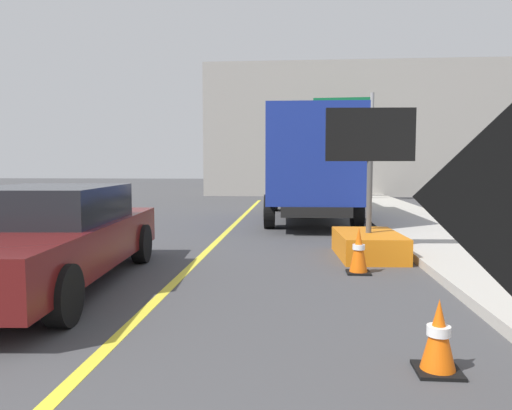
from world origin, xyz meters
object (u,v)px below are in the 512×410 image
box_truck (310,163)px  traffic_cone_mid_lane (359,251)px  arrow_board_trailer (369,231)px  pickup_car (44,236)px  highway_guide_sign (355,127)px  traffic_cone_near_sign (439,337)px

box_truck → traffic_cone_mid_lane: size_ratio=10.70×
arrow_board_trailer → box_truck: 6.30m
arrow_board_trailer → pickup_car: 5.43m
pickup_car → traffic_cone_mid_lane: (4.46, 1.13, -0.34)m
traffic_cone_mid_lane → pickup_car: bearing=-165.8°
arrow_board_trailer → traffic_cone_mid_lane: arrow_board_trailer is taller
highway_guide_sign → traffic_cone_near_sign: 19.61m
box_truck → traffic_cone_mid_lane: bearing=-85.7°
arrow_board_trailer → highway_guide_sign: highway_guide_sign is taller
pickup_car → highway_guide_sign: highway_guide_sign is taller
box_truck → pickup_car: 9.51m
arrow_board_trailer → highway_guide_sign: bearing=84.5°
pickup_car → highway_guide_sign: 18.10m
traffic_cone_near_sign → arrow_board_trailer: bearing=88.1°
arrow_board_trailer → traffic_cone_near_sign: arrow_board_trailer is taller
box_truck → highway_guide_sign: bearing=74.4°
box_truck → traffic_cone_mid_lane: 7.64m
box_truck → pickup_car: size_ratio=1.50×
box_truck → highway_guide_sign: highway_guide_sign is taller
pickup_car → highway_guide_sign: bearing=69.8°
traffic_cone_near_sign → traffic_cone_mid_lane: traffic_cone_mid_lane is taller
box_truck → traffic_cone_near_sign: box_truck is taller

